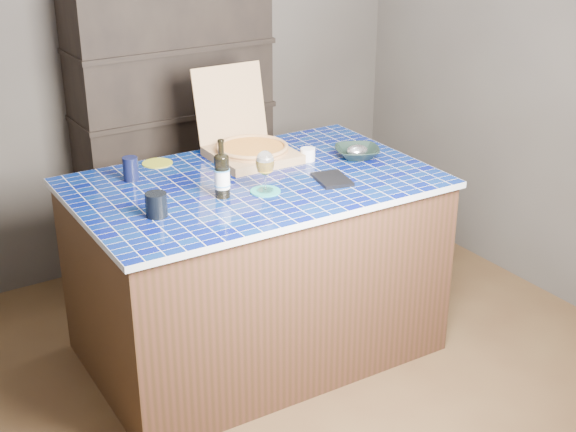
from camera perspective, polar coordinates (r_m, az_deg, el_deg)
room at (r=3.68m, az=1.69°, el=4.96°), size 3.50×3.50×3.50m
shelving_unit at (r=5.07m, az=-8.04°, el=5.88°), size 1.20×0.41×1.80m
kitchen_island at (r=4.22m, az=-2.32°, el=-3.66°), size 1.82×1.17×0.98m
pizza_box at (r=4.32m, az=-2.74°, el=4.97°), size 0.43×0.52×0.46m
mead_bottle at (r=3.78m, az=-4.72°, el=2.94°), size 0.08×0.08×0.29m
teal_trivet at (r=3.87m, az=-1.62°, el=1.77°), size 0.15×0.15×0.01m
wine_glass at (r=3.82m, az=-1.64°, el=3.73°), size 0.09×0.09×0.20m
tumbler at (r=3.63m, az=-9.35°, el=0.79°), size 0.10×0.10×0.11m
dvd_case at (r=4.01m, az=3.15°, el=2.62°), size 0.20×0.24×0.02m
bowl at (r=4.35m, az=4.94°, el=4.53°), size 0.32×0.32×0.06m
foil_contents at (r=4.34m, az=4.94°, el=4.67°), size 0.12×0.10×0.06m
white_jar at (r=4.28m, az=1.42°, el=4.40°), size 0.08×0.08×0.07m
navy_cup at (r=4.07m, az=-11.13°, el=3.31°), size 0.08×0.08×0.12m
green_trivet at (r=4.30m, az=-9.27°, el=3.73°), size 0.16×0.16×0.01m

